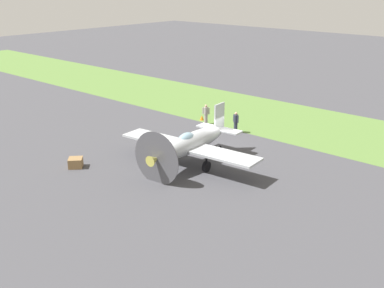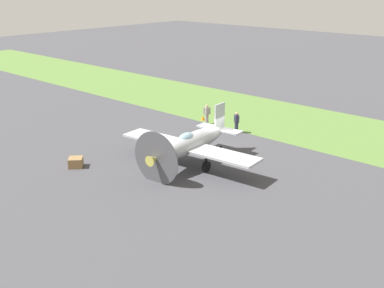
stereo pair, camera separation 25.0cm
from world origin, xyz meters
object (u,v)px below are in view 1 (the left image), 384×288
(ground_crew_mechanic, at_px, (206,114))
(runway_marker_cone, at_px, (202,118))
(supply_crate, at_px, (76,163))
(ground_crew_chief, at_px, (236,122))
(airplane_lead, at_px, (191,143))

(ground_crew_mechanic, xyz_separation_m, runway_marker_cone, (1.03, -0.67, -0.69))
(ground_crew_mechanic, relative_size, supply_crate, 1.92)
(ground_crew_chief, distance_m, supply_crate, 13.55)
(ground_crew_mechanic, xyz_separation_m, supply_crate, (0.20, 13.31, -0.59))
(ground_crew_mechanic, distance_m, runway_marker_cone, 1.41)
(ground_crew_chief, bearing_deg, ground_crew_mechanic, -170.07)
(ground_crew_chief, height_order, ground_crew_mechanic, same)
(airplane_lead, relative_size, ground_crew_mechanic, 6.01)
(supply_crate, bearing_deg, runway_marker_cone, -86.59)
(ground_crew_chief, xyz_separation_m, runway_marker_cone, (4.38, -0.91, -0.69))
(runway_marker_cone, bearing_deg, ground_crew_mechanic, 146.75)
(runway_marker_cone, bearing_deg, airplane_lead, 126.19)
(airplane_lead, xyz_separation_m, runway_marker_cone, (6.29, -8.59, -1.33))
(airplane_lead, bearing_deg, supply_crate, 39.32)
(airplane_lead, relative_size, runway_marker_cone, 23.63)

